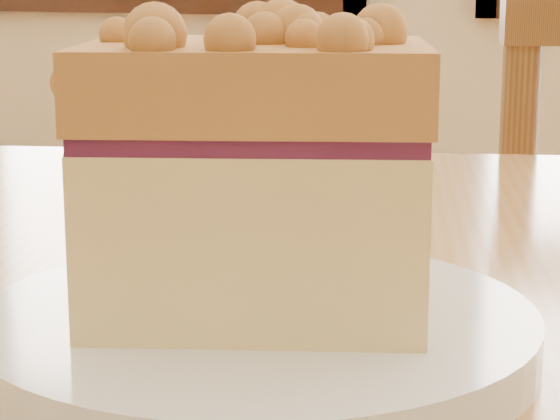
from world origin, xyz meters
name	(u,v)px	position (x,y,z in m)	size (l,w,h in m)	color
plate	(257,333)	(-0.08, 0.14, 0.76)	(0.23, 0.23, 0.02)	white
cake_slice	(256,165)	(-0.08, 0.14, 0.83)	(0.16, 0.13, 0.13)	#F4D58A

